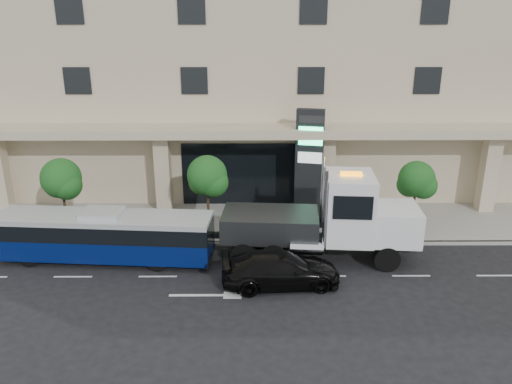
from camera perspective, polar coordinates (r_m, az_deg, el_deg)
ground at (r=25.22m, az=-1.50°, el=-7.97°), size 120.00×120.00×0.00m
sidewalk at (r=29.73m, az=-1.31°, el=-3.44°), size 120.00×6.00×0.15m
curb at (r=26.98m, az=-1.41°, el=-5.89°), size 120.00×0.30×0.15m
convention_center at (r=37.89m, az=-1.16°, el=16.87°), size 60.00×17.60×20.00m
tree_left at (r=29.29m, az=-21.32°, el=1.18°), size 2.27×2.20×4.22m
tree_mid at (r=27.42m, az=-5.54°, el=1.59°), size 2.28×2.20×4.38m
tree_right at (r=28.81m, az=17.90°, el=1.13°), size 2.10×2.00×4.04m
city_bus at (r=25.90m, az=-16.91°, el=-4.74°), size 10.80×3.07×2.70m
tow_truck at (r=25.03m, az=8.26°, el=-3.22°), size 11.01×3.40×5.00m
black_sedan at (r=22.87m, az=2.86°, el=-8.82°), size 5.55×2.69×1.56m
signage_pylon at (r=29.78m, az=6.08°, el=3.35°), size 1.70×0.93×6.48m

